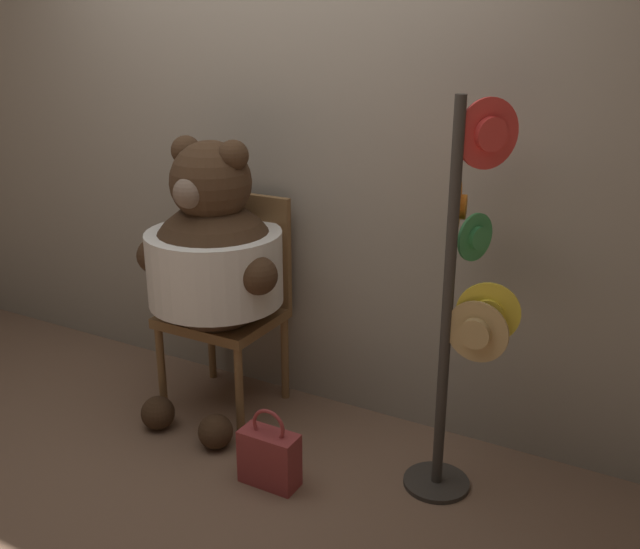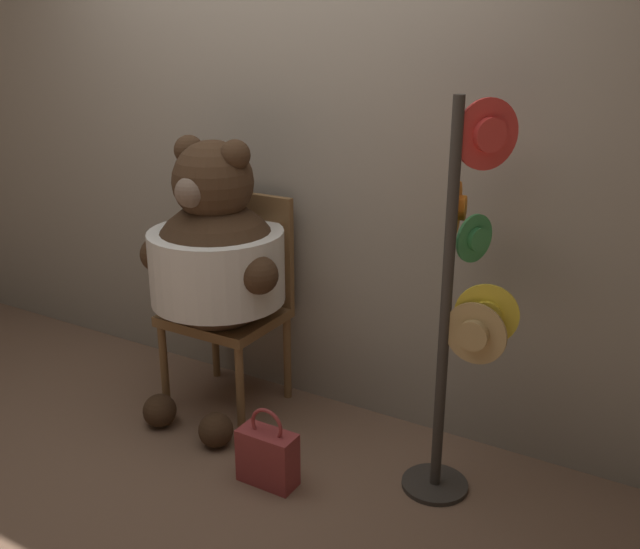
# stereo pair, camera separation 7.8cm
# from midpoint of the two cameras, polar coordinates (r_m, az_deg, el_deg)

# --- Properties ---
(ground_plane) EXTENTS (14.00, 14.00, 0.00)m
(ground_plane) POSITION_cam_midpoint_polar(r_m,az_deg,el_deg) (3.47, -8.14, -13.03)
(ground_plane) COLOR brown
(wall_back) EXTENTS (8.00, 0.10, 2.60)m
(wall_back) POSITION_cam_midpoint_polar(r_m,az_deg,el_deg) (3.53, -2.19, 10.40)
(wall_back) COLOR gray
(wall_back) RESTS_ON ground_plane
(chair) EXTENTS (0.53, 0.47, 1.07)m
(chair) POSITION_cam_midpoint_polar(r_m,az_deg,el_deg) (3.60, -6.25, -1.46)
(chair) COLOR brown
(chair) RESTS_ON ground_plane
(teddy_bear) EXTENTS (0.77, 0.68, 1.38)m
(teddy_bear) POSITION_cam_midpoint_polar(r_m,az_deg,el_deg) (3.38, -7.68, 1.32)
(teddy_bear) COLOR #3D2819
(teddy_bear) RESTS_ON ground_plane
(hat_display_rack) EXTENTS (0.41, 0.40, 1.62)m
(hat_display_rack) POSITION_cam_midpoint_polar(r_m,az_deg,el_deg) (2.81, 12.14, -1.79)
(hat_display_rack) COLOR #332D28
(hat_display_rack) RESTS_ON ground_plane
(handbag_on_ground) EXTENTS (0.25, 0.12, 0.36)m
(handbag_on_ground) POSITION_cam_midpoint_polar(r_m,az_deg,el_deg) (3.11, -3.48, -14.29)
(handbag_on_ground) COLOR maroon
(handbag_on_ground) RESTS_ON ground_plane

